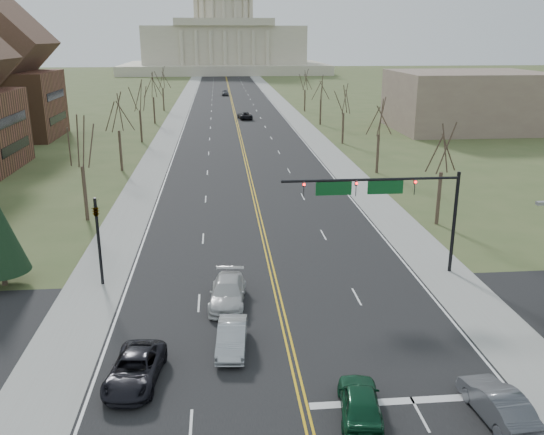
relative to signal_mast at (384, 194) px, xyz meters
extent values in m
plane|color=#415229|center=(-7.45, -13.50, -5.76)|extent=(600.00, 600.00, 0.00)
cube|color=black|center=(-7.45, 96.50, -5.76)|extent=(20.00, 380.00, 0.01)
cube|color=black|center=(-7.45, -7.50, -5.76)|extent=(120.00, 14.00, 0.01)
cube|color=gray|center=(-19.45, 96.50, -5.75)|extent=(4.00, 380.00, 0.03)
cube|color=gray|center=(4.55, 96.50, -5.75)|extent=(4.00, 380.00, 0.03)
cube|color=gold|center=(-7.45, 96.50, -5.75)|extent=(0.42, 380.00, 0.01)
cube|color=silver|center=(-17.25, 96.50, -5.75)|extent=(0.15, 380.00, 0.01)
cube|color=silver|center=(2.35, 96.50, -5.75)|extent=(0.15, 380.00, 0.01)
cube|color=silver|center=(-2.45, -14.50, -5.75)|extent=(9.50, 0.50, 0.01)
cube|color=beige|center=(-7.45, 236.50, -3.76)|extent=(90.00, 60.00, 4.00)
cube|color=beige|center=(-7.45, 236.50, 6.24)|extent=(70.00, 40.00, 16.00)
cube|color=beige|center=(-7.45, 216.00, 15.74)|extent=(42.00, 3.00, 3.00)
cylinder|color=beige|center=(-7.45, 236.50, 20.24)|extent=(24.00, 24.00, 12.00)
cylinder|color=black|center=(5.05, 0.00, -2.16)|extent=(0.24, 0.24, 7.20)
cylinder|color=black|center=(-0.95, 0.00, 1.04)|extent=(12.00, 0.18, 0.18)
imported|color=black|center=(2.05, 0.00, 0.49)|extent=(0.35, 0.40, 1.10)
sphere|color=#FF0C0C|center=(2.05, -0.15, 0.84)|extent=(0.18, 0.18, 0.18)
imported|color=black|center=(-1.95, 0.00, 0.49)|extent=(0.35, 0.40, 1.10)
sphere|color=#FF0C0C|center=(-1.95, -0.15, 0.84)|extent=(0.18, 0.18, 0.18)
imported|color=black|center=(-5.45, 0.00, 0.49)|extent=(0.35, 0.40, 1.10)
sphere|color=#FF0C0C|center=(-5.45, -0.15, 0.84)|extent=(0.18, 0.18, 0.18)
cube|color=#0C4C1E|center=(0.05, 0.00, 0.49)|extent=(2.40, 0.12, 0.90)
cube|color=#0C4C1E|center=(-3.45, 0.00, 0.49)|extent=(2.40, 0.12, 0.90)
cylinder|color=black|center=(-18.95, 0.00, -2.76)|extent=(0.20, 0.20, 6.00)
imported|color=black|center=(-18.95, 0.00, -0.56)|extent=(0.32, 0.36, 0.99)
cube|color=gray|center=(3.05, -13.50, 3.19)|extent=(0.60, 0.25, 0.15)
cylinder|color=#3A2A22|center=(8.05, 10.50, -3.42)|extent=(0.32, 0.32, 4.68)
cylinder|color=#3A2A22|center=(-22.95, 14.50, -3.29)|extent=(0.32, 0.32, 4.95)
cylinder|color=#3A2A22|center=(8.05, 30.50, -3.42)|extent=(0.32, 0.32, 4.68)
cylinder|color=#3A2A22|center=(-22.95, 34.50, -3.29)|extent=(0.32, 0.32, 4.95)
cylinder|color=#3A2A22|center=(8.05, 50.50, -3.42)|extent=(0.32, 0.32, 4.68)
cylinder|color=#3A2A22|center=(-22.95, 54.50, -3.29)|extent=(0.32, 0.32, 4.95)
cylinder|color=#3A2A22|center=(8.05, 70.50, -3.42)|extent=(0.32, 0.32, 4.68)
cylinder|color=#3A2A22|center=(-22.95, 74.50, -3.29)|extent=(0.32, 0.32, 4.95)
cylinder|color=#3A2A22|center=(8.05, 90.50, -3.42)|extent=(0.32, 0.32, 4.68)
cylinder|color=#3A2A22|center=(-22.95, 94.50, -3.29)|extent=(0.32, 0.32, 4.95)
cylinder|color=#3A2A22|center=(-25.45, 0.50, -5.26)|extent=(0.36, 0.36, 1.00)
cube|color=black|center=(-35.90, 36.50, -2.91)|extent=(0.10, 9.80, 1.20)
cube|color=black|center=(-35.90, 36.50, 0.41)|extent=(0.10, 9.80, 1.20)
cube|color=brown|center=(-45.45, 60.50, -0.51)|extent=(17.00, 14.00, 10.50)
cube|color=black|center=(-36.90, 60.50, -2.61)|extent=(0.10, 9.80, 1.20)
cube|color=black|center=(-36.90, 60.50, 1.06)|extent=(0.10, 9.80, 1.20)
cube|color=#775F54|center=(32.55, 62.50, -0.76)|extent=(25.00, 20.00, 10.00)
imported|color=#0E3E25|center=(-5.12, -15.39, -5.01)|extent=(2.34, 4.56, 1.49)
imported|color=#494B50|center=(0.75, -16.09, -5.01)|extent=(1.97, 4.64, 1.49)
imported|color=#9CA0A4|center=(-10.53, -9.23, -5.05)|extent=(1.83, 4.36, 1.40)
imported|color=black|center=(-15.22, -11.84, -5.06)|extent=(2.83, 5.19, 1.38)
imported|color=#BCBCBC|center=(-10.64, -3.73, -5.00)|extent=(2.57, 5.36, 1.51)
imported|color=black|center=(-5.68, 79.22, -5.03)|extent=(3.09, 5.49, 1.45)
imported|color=#4A4C52|center=(-8.94, 127.40, -5.00)|extent=(1.87, 4.45, 1.51)
camera|label=1|loc=(-10.90, -36.30, 10.13)|focal=38.00mm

